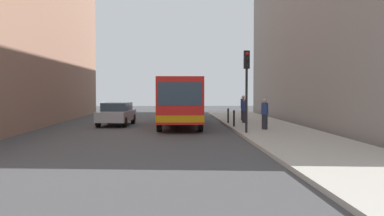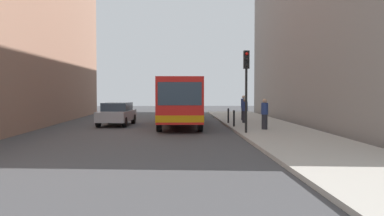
# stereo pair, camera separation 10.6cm
# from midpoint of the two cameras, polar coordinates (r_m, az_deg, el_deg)

# --- Properties ---
(ground_plane) EXTENTS (80.00, 80.00, 0.00)m
(ground_plane) POSITION_cam_midpoint_polar(r_m,az_deg,el_deg) (23.30, -2.11, -3.22)
(ground_plane) COLOR #424244
(sidewalk) EXTENTS (4.40, 40.00, 0.15)m
(sidewalk) POSITION_cam_midpoint_polar(r_m,az_deg,el_deg) (23.90, 10.96, -2.94)
(sidewalk) COLOR #ADA89E
(sidewalk) RESTS_ON ground
(bus) EXTENTS (2.59, 11.03, 3.00)m
(bus) POSITION_cam_midpoint_polar(r_m,az_deg,el_deg) (27.36, -1.57, 1.23)
(bus) COLOR red
(bus) RESTS_ON ground
(car_beside_bus) EXTENTS (2.13, 4.52, 1.48)m
(car_beside_bus) POSITION_cam_midpoint_polar(r_m,az_deg,el_deg) (27.99, -9.94, -0.71)
(car_beside_bus) COLOR #A5A8AD
(car_beside_bus) RESTS_ON ground
(car_behind_bus) EXTENTS (2.10, 4.51, 1.48)m
(car_behind_bus) POSITION_cam_midpoint_polar(r_m,az_deg,el_deg) (36.51, -0.74, 0.02)
(car_behind_bus) COLOR black
(car_behind_bus) RESTS_ON ground
(traffic_light) EXTENTS (0.28, 0.33, 4.10)m
(traffic_light) POSITION_cam_midpoint_polar(r_m,az_deg,el_deg) (21.40, 7.44, 4.33)
(traffic_light) COLOR black
(traffic_light) RESTS_ON sidewalk
(bollard_near) EXTENTS (0.11, 0.11, 0.95)m
(bollard_near) POSITION_cam_midpoint_polar(r_m,az_deg,el_deg) (25.15, 5.77, -1.39)
(bollard_near) COLOR black
(bollard_near) RESTS_ON sidewalk
(bollard_mid) EXTENTS (0.11, 0.11, 0.95)m
(bollard_mid) POSITION_cam_midpoint_polar(r_m,az_deg,el_deg) (27.86, 5.01, -1.03)
(bollard_mid) COLOR black
(bollard_mid) RESTS_ON sidewalk
(pedestrian_near_signal) EXTENTS (0.38, 0.38, 1.67)m
(pedestrian_near_signal) POSITION_cam_midpoint_polar(r_m,az_deg,el_deg) (23.44, 9.85, -0.81)
(pedestrian_near_signal) COLOR #26262D
(pedestrian_near_signal) RESTS_ON sidewalk
(pedestrian_mid_sidewalk) EXTENTS (0.38, 0.38, 1.58)m
(pedestrian_mid_sidewalk) POSITION_cam_midpoint_polar(r_m,az_deg,el_deg) (28.06, 7.20, -0.38)
(pedestrian_mid_sidewalk) COLOR #26262D
(pedestrian_mid_sidewalk) RESTS_ON sidewalk
(pedestrian_far_sidewalk) EXTENTS (0.38, 0.38, 1.78)m
(pedestrian_far_sidewalk) POSITION_cam_midpoint_polar(r_m,az_deg,el_deg) (30.57, 7.03, 0.04)
(pedestrian_far_sidewalk) COLOR #26262D
(pedestrian_far_sidewalk) RESTS_ON sidewalk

